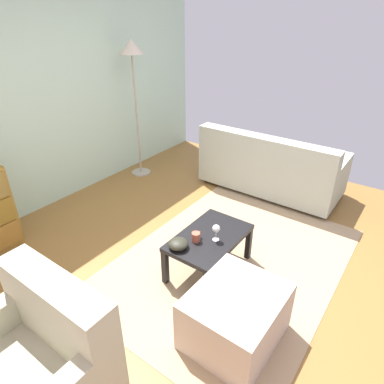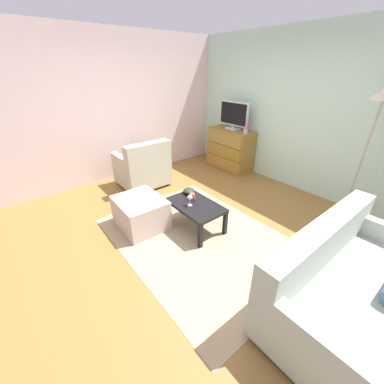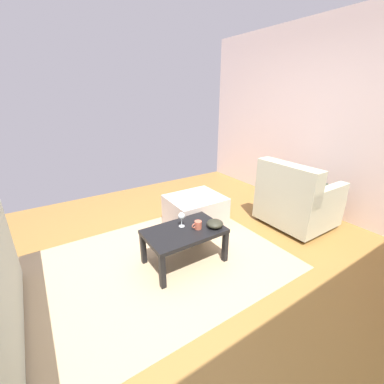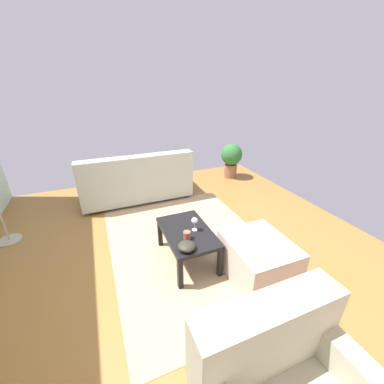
{
  "view_description": "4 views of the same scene",
  "coord_description": "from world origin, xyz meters",
  "px_view_note": "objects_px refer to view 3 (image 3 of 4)",
  "views": [
    {
      "loc": [
        -2.13,
        -1.41,
        2.2
      ],
      "look_at": [
        -0.13,
        0.04,
        0.85
      ],
      "focal_mm": 31.45,
      "sensor_mm": 36.0,
      "label": 1
    },
    {
      "loc": [
        2.13,
        -1.87,
        2.05
      ],
      "look_at": [
        0.04,
        -0.19,
        0.64
      ],
      "focal_mm": 22.14,
      "sensor_mm": 36.0,
      "label": 2
    },
    {
      "loc": [
        1.13,
        1.84,
        1.69
      ],
      "look_at": [
        -0.06,
        0.01,
        0.83
      ],
      "focal_mm": 23.4,
      "sensor_mm": 36.0,
      "label": 3
    },
    {
      "loc": [
        -2.08,
        0.71,
        1.89
      ],
      "look_at": [
        0.12,
        -0.19,
        0.78
      ],
      "focal_mm": 22.28,
      "sensor_mm": 36.0,
      "label": 4
    }
  ],
  "objects_px": {
    "coffee_table": "(184,234)",
    "mug": "(198,225)",
    "bowl_decorative": "(215,224)",
    "armchair": "(296,200)",
    "wine_glass": "(182,216)",
    "ottoman": "(195,212)"
  },
  "relations": [
    {
      "from": "coffee_table",
      "to": "mug",
      "type": "xyz_separation_m",
      "value": [
        -0.13,
        0.06,
        0.1
      ]
    },
    {
      "from": "bowl_decorative",
      "to": "armchair",
      "type": "distance_m",
      "value": 1.39
    },
    {
      "from": "coffee_table",
      "to": "mug",
      "type": "distance_m",
      "value": 0.17
    },
    {
      "from": "mug",
      "to": "armchair",
      "type": "height_order",
      "value": "armchair"
    },
    {
      "from": "coffee_table",
      "to": "mug",
      "type": "relative_size",
      "value": 7.04
    },
    {
      "from": "coffee_table",
      "to": "mug",
      "type": "height_order",
      "value": "mug"
    },
    {
      "from": "wine_glass",
      "to": "mug",
      "type": "bearing_deg",
      "value": 130.3
    },
    {
      "from": "armchair",
      "to": "coffee_table",
      "type": "bearing_deg",
      "value": -3.67
    },
    {
      "from": "bowl_decorative",
      "to": "wine_glass",
      "type": "bearing_deg",
      "value": -35.74
    },
    {
      "from": "bowl_decorative",
      "to": "ottoman",
      "type": "bearing_deg",
      "value": -107.68
    },
    {
      "from": "wine_glass",
      "to": "ottoman",
      "type": "bearing_deg",
      "value": -135.46
    },
    {
      "from": "armchair",
      "to": "wine_glass",
      "type": "bearing_deg",
      "value": -6.38
    },
    {
      "from": "mug",
      "to": "ottoman",
      "type": "height_order",
      "value": "mug"
    },
    {
      "from": "wine_glass",
      "to": "armchair",
      "type": "distance_m",
      "value": 1.69
    },
    {
      "from": "wine_glass",
      "to": "coffee_table",
      "type": "bearing_deg",
      "value": 77.67
    },
    {
      "from": "wine_glass",
      "to": "bowl_decorative",
      "type": "distance_m",
      "value": 0.36
    },
    {
      "from": "armchair",
      "to": "ottoman",
      "type": "relative_size",
      "value": 1.28
    },
    {
      "from": "armchair",
      "to": "ottoman",
      "type": "xyz_separation_m",
      "value": [
        1.17,
        -0.68,
        -0.15
      ]
    },
    {
      "from": "coffee_table",
      "to": "ottoman",
      "type": "height_order",
      "value": "ottoman"
    },
    {
      "from": "bowl_decorative",
      "to": "armchair",
      "type": "height_order",
      "value": "armchair"
    },
    {
      "from": "mug",
      "to": "coffee_table",
      "type": "bearing_deg",
      "value": -23.0
    },
    {
      "from": "coffee_table",
      "to": "wine_glass",
      "type": "xyz_separation_m",
      "value": [
        -0.02,
        -0.08,
        0.17
      ]
    }
  ]
}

